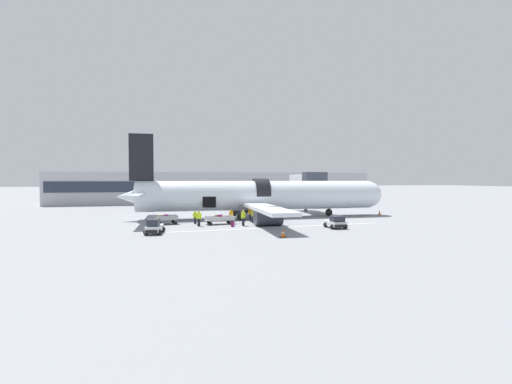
{
  "coord_description": "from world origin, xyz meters",
  "views": [
    {
      "loc": [
        -8.66,
        -38.72,
        5.21
      ],
      "look_at": [
        1.33,
        6.05,
        3.59
      ],
      "focal_mm": 24.0,
      "sensor_mm": 36.0,
      "label": 1
    }
  ],
  "objects_px": {
    "baggage_cart_loading": "(220,220)",
    "ground_crew_marshal": "(253,215)",
    "baggage_tug_lead": "(154,227)",
    "ground_crew_supervisor": "(250,213)",
    "ground_crew_helper": "(199,218)",
    "baggage_tug_mid": "(336,223)",
    "baggage_cart_queued": "(167,219)",
    "ground_crew_driver": "(243,217)",
    "airplane": "(257,196)",
    "suitcase_on_tarmac_upright": "(232,224)",
    "ground_crew_loader_a": "(195,217)",
    "ground_crew_loader_b": "(231,215)"
  },
  "relations": [
    {
      "from": "ground_crew_supervisor",
      "to": "ground_crew_helper",
      "type": "distance_m",
      "value": 7.64
    },
    {
      "from": "airplane",
      "to": "ground_crew_helper",
      "type": "relative_size",
      "value": 20.66
    },
    {
      "from": "baggage_cart_loading",
      "to": "ground_crew_loader_b",
      "type": "height_order",
      "value": "ground_crew_loader_b"
    },
    {
      "from": "airplane",
      "to": "ground_crew_loader_a",
      "type": "distance_m",
      "value": 10.19
    },
    {
      "from": "airplane",
      "to": "ground_crew_driver",
      "type": "xyz_separation_m",
      "value": [
        -3.42,
        -7.83,
        -2.02
      ]
    },
    {
      "from": "ground_crew_supervisor",
      "to": "ground_crew_helper",
      "type": "height_order",
      "value": "same"
    },
    {
      "from": "baggage_tug_mid",
      "to": "ground_crew_marshal",
      "type": "relative_size",
      "value": 1.52
    },
    {
      "from": "ground_crew_loader_a",
      "to": "ground_crew_supervisor",
      "type": "height_order",
      "value": "ground_crew_supervisor"
    },
    {
      "from": "baggage_cart_queued",
      "to": "suitcase_on_tarmac_upright",
      "type": "bearing_deg",
      "value": -28.18
    },
    {
      "from": "baggage_cart_loading",
      "to": "ground_crew_driver",
      "type": "bearing_deg",
      "value": -38.98
    },
    {
      "from": "ground_crew_loader_a",
      "to": "ground_crew_supervisor",
      "type": "relative_size",
      "value": 0.89
    },
    {
      "from": "baggage_tug_mid",
      "to": "ground_crew_driver",
      "type": "bearing_deg",
      "value": 156.34
    },
    {
      "from": "baggage_tug_mid",
      "to": "ground_crew_loader_b",
      "type": "distance_m",
      "value": 13.07
    },
    {
      "from": "baggage_tug_lead",
      "to": "ground_crew_supervisor",
      "type": "bearing_deg",
      "value": 36.74
    },
    {
      "from": "baggage_cart_loading",
      "to": "ground_crew_marshal",
      "type": "distance_m",
      "value": 4.15
    },
    {
      "from": "suitcase_on_tarmac_upright",
      "to": "baggage_tug_lead",
      "type": "bearing_deg",
      "value": -157.75
    },
    {
      "from": "baggage_cart_loading",
      "to": "ground_crew_driver",
      "type": "xyz_separation_m",
      "value": [
        2.42,
        -1.96,
        0.44
      ]
    },
    {
      "from": "airplane",
      "to": "ground_crew_loader_a",
      "type": "relative_size",
      "value": 23.17
    },
    {
      "from": "baggage_tug_lead",
      "to": "suitcase_on_tarmac_upright",
      "type": "bearing_deg",
      "value": 22.25
    },
    {
      "from": "baggage_tug_lead",
      "to": "ground_crew_supervisor",
      "type": "xyz_separation_m",
      "value": [
        11.13,
        8.31,
        0.32
      ]
    },
    {
      "from": "baggage_cart_loading",
      "to": "ground_crew_helper",
      "type": "bearing_deg",
      "value": -153.04
    },
    {
      "from": "baggage_cart_queued",
      "to": "ground_crew_marshal",
      "type": "distance_m",
      "value": 10.22
    },
    {
      "from": "ground_crew_loader_b",
      "to": "baggage_tug_mid",
      "type": "bearing_deg",
      "value": -38.91
    },
    {
      "from": "airplane",
      "to": "ground_crew_supervisor",
      "type": "height_order",
      "value": "airplane"
    },
    {
      "from": "baggage_tug_lead",
      "to": "ground_crew_marshal",
      "type": "relative_size",
      "value": 1.73
    },
    {
      "from": "ground_crew_loader_a",
      "to": "ground_crew_supervisor",
      "type": "xyz_separation_m",
      "value": [
        6.94,
        1.52,
        0.1
      ]
    },
    {
      "from": "baggage_tug_mid",
      "to": "baggage_cart_queued",
      "type": "xyz_separation_m",
      "value": [
        -17.91,
        7.45,
        -0.02
      ]
    },
    {
      "from": "baggage_cart_queued",
      "to": "ground_crew_driver",
      "type": "height_order",
      "value": "ground_crew_driver"
    },
    {
      "from": "ground_crew_loader_b",
      "to": "ground_crew_marshal",
      "type": "bearing_deg",
      "value": -32.47
    },
    {
      "from": "baggage_cart_loading",
      "to": "ground_crew_loader_a",
      "type": "bearing_deg",
      "value": 160.91
    },
    {
      "from": "airplane",
      "to": "ground_crew_driver",
      "type": "height_order",
      "value": "airplane"
    },
    {
      "from": "baggage_tug_lead",
      "to": "baggage_tug_mid",
      "type": "relative_size",
      "value": 1.14
    },
    {
      "from": "baggage_cart_loading",
      "to": "ground_crew_loader_b",
      "type": "relative_size",
      "value": 2.74
    },
    {
      "from": "baggage_tug_mid",
      "to": "ground_crew_loader_a",
      "type": "relative_size",
      "value": 1.61
    },
    {
      "from": "baggage_cart_queued",
      "to": "baggage_tug_mid",
      "type": "bearing_deg",
      "value": -22.58
    },
    {
      "from": "baggage_cart_loading",
      "to": "ground_crew_helper",
      "type": "xyz_separation_m",
      "value": [
        -2.53,
        -1.29,
        0.42
      ]
    },
    {
      "from": "baggage_cart_queued",
      "to": "airplane",
      "type": "bearing_deg",
      "value": 20.68
    },
    {
      "from": "ground_crew_loader_b",
      "to": "baggage_tug_lead",
      "type": "bearing_deg",
      "value": -137.51
    },
    {
      "from": "airplane",
      "to": "baggage_tug_mid",
      "type": "height_order",
      "value": "airplane"
    },
    {
      "from": "baggage_cart_queued",
      "to": "ground_crew_marshal",
      "type": "relative_size",
      "value": 2.02
    },
    {
      "from": "baggage_tug_lead",
      "to": "ground_crew_loader_b",
      "type": "distance_m",
      "value": 11.76
    },
    {
      "from": "ground_crew_driver",
      "to": "ground_crew_marshal",
      "type": "relative_size",
      "value": 1.08
    },
    {
      "from": "baggage_cart_loading",
      "to": "ground_crew_marshal",
      "type": "height_order",
      "value": "ground_crew_marshal"
    },
    {
      "from": "airplane",
      "to": "ground_crew_loader_b",
      "type": "relative_size",
      "value": 23.35
    },
    {
      "from": "baggage_cart_queued",
      "to": "ground_crew_loader_a",
      "type": "distance_m",
      "value": 3.29
    },
    {
      "from": "ground_crew_helper",
      "to": "ground_crew_supervisor",
      "type": "bearing_deg",
      "value": 29.73
    },
    {
      "from": "ground_crew_marshal",
      "to": "ground_crew_driver",
      "type": "bearing_deg",
      "value": -123.34
    },
    {
      "from": "ground_crew_loader_a",
      "to": "ground_crew_helper",
      "type": "height_order",
      "value": "ground_crew_helper"
    },
    {
      "from": "ground_crew_supervisor",
      "to": "ground_crew_marshal",
      "type": "height_order",
      "value": "ground_crew_supervisor"
    },
    {
      "from": "airplane",
      "to": "baggage_tug_lead",
      "type": "bearing_deg",
      "value": -137.75
    }
  ]
}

